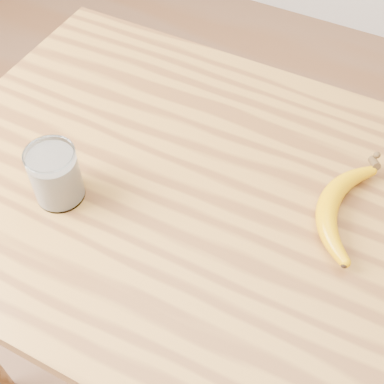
% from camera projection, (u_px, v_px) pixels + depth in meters
% --- Properties ---
extents(table, '(1.20, 0.80, 0.90)m').
position_uv_depth(table, '(224.00, 240.00, 1.08)').
color(table, olive).
rests_on(table, ground).
extents(smoothie_glass, '(0.09, 0.09, 0.11)m').
position_uv_depth(smoothie_glass, '(55.00, 176.00, 0.95)').
color(smoothie_glass, white).
rests_on(smoothie_glass, table).
extents(banana, '(0.14, 0.33, 0.04)m').
position_uv_depth(banana, '(328.00, 204.00, 0.95)').
color(banana, '#D09100').
rests_on(banana, table).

